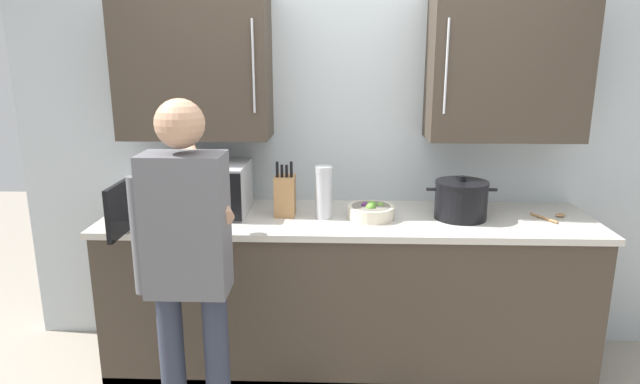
{
  "coord_description": "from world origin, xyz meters",
  "views": [
    {
      "loc": [
        -0.05,
        -2.1,
        1.81
      ],
      "look_at": [
        -0.15,
        0.76,
        1.07
      ],
      "focal_mm": 30.73,
      "sensor_mm": 36.0,
      "label": 1
    }
  ],
  "objects_px": {
    "person_figure": "(187,255)",
    "fruit_bowl": "(371,211)",
    "knife_block": "(285,195)",
    "microwave_oven": "(193,189)",
    "stock_pot": "(461,200)",
    "wooden_spoon": "(553,216)",
    "thermos_flask": "(324,192)"
  },
  "relations": [
    {
      "from": "person_figure",
      "to": "fruit_bowl",
      "type": "bearing_deg",
      "value": 41.44
    },
    {
      "from": "knife_block",
      "to": "microwave_oven",
      "type": "bearing_deg",
      "value": 178.23
    },
    {
      "from": "microwave_oven",
      "to": "fruit_bowl",
      "type": "relative_size",
      "value": 3.02
    },
    {
      "from": "stock_pot",
      "to": "knife_block",
      "type": "relative_size",
      "value": 1.24
    },
    {
      "from": "knife_block",
      "to": "person_figure",
      "type": "xyz_separation_m",
      "value": [
        -0.34,
        -0.77,
        -0.06
      ]
    },
    {
      "from": "knife_block",
      "to": "person_figure",
      "type": "bearing_deg",
      "value": -113.76
    },
    {
      "from": "microwave_oven",
      "to": "wooden_spoon",
      "type": "bearing_deg",
      "value": -0.74
    },
    {
      "from": "fruit_bowl",
      "to": "person_figure",
      "type": "relative_size",
      "value": 0.16
    },
    {
      "from": "wooden_spoon",
      "to": "person_figure",
      "type": "bearing_deg",
      "value": -157.19
    },
    {
      "from": "stock_pot",
      "to": "wooden_spoon",
      "type": "distance_m",
      "value": 0.52
    },
    {
      "from": "wooden_spoon",
      "to": "thermos_flask",
      "type": "xyz_separation_m",
      "value": [
        -1.26,
        -0.05,
        0.14
      ]
    },
    {
      "from": "stock_pot",
      "to": "person_figure",
      "type": "xyz_separation_m",
      "value": [
        -1.3,
        -0.74,
        -0.05
      ]
    },
    {
      "from": "wooden_spoon",
      "to": "knife_block",
      "type": "bearing_deg",
      "value": 179.62
    },
    {
      "from": "thermos_flask",
      "to": "fruit_bowl",
      "type": "bearing_deg",
      "value": 0.31
    },
    {
      "from": "fruit_bowl",
      "to": "person_figure",
      "type": "distance_m",
      "value": 1.09
    },
    {
      "from": "stock_pot",
      "to": "person_figure",
      "type": "distance_m",
      "value": 1.5
    },
    {
      "from": "fruit_bowl",
      "to": "wooden_spoon",
      "type": "bearing_deg",
      "value": 2.53
    },
    {
      "from": "knife_block",
      "to": "wooden_spoon",
      "type": "relative_size",
      "value": 1.56
    },
    {
      "from": "microwave_oven",
      "to": "stock_pot",
      "type": "bearing_deg",
      "value": -1.91
    },
    {
      "from": "wooden_spoon",
      "to": "thermos_flask",
      "type": "relative_size",
      "value": 0.68
    },
    {
      "from": "stock_pot",
      "to": "knife_block",
      "type": "distance_m",
      "value": 0.96
    },
    {
      "from": "fruit_bowl",
      "to": "person_figure",
      "type": "xyz_separation_m",
      "value": [
        -0.81,
        -0.72,
        0.01
      ]
    },
    {
      "from": "wooden_spoon",
      "to": "fruit_bowl",
      "type": "relative_size",
      "value": 0.77
    },
    {
      "from": "microwave_oven",
      "to": "person_figure",
      "type": "distance_m",
      "value": 0.81
    },
    {
      "from": "microwave_oven",
      "to": "knife_block",
      "type": "relative_size",
      "value": 2.51
    },
    {
      "from": "knife_block",
      "to": "fruit_bowl",
      "type": "height_order",
      "value": "knife_block"
    },
    {
      "from": "knife_block",
      "to": "person_figure",
      "type": "distance_m",
      "value": 0.85
    },
    {
      "from": "knife_block",
      "to": "wooden_spoon",
      "type": "height_order",
      "value": "knife_block"
    },
    {
      "from": "knife_block",
      "to": "person_figure",
      "type": "height_order",
      "value": "person_figure"
    },
    {
      "from": "wooden_spoon",
      "to": "person_figure",
      "type": "distance_m",
      "value": 1.97
    },
    {
      "from": "wooden_spoon",
      "to": "thermos_flask",
      "type": "bearing_deg",
      "value": -177.93
    },
    {
      "from": "microwave_oven",
      "to": "stock_pot",
      "type": "relative_size",
      "value": 2.03
    }
  ]
}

